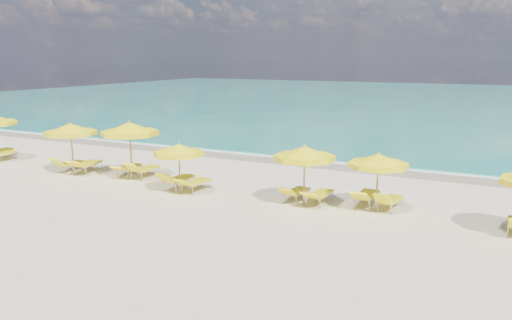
% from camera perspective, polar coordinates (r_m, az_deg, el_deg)
% --- Properties ---
extents(ground_plane, '(120.00, 120.00, 0.00)m').
position_cam_1_polar(ground_plane, '(19.75, -1.94, -4.21)').
color(ground_plane, beige).
extents(ocean, '(120.00, 80.00, 0.30)m').
position_cam_1_polar(ocean, '(65.55, 18.53, 6.43)').
color(ocean, '#157B68').
rests_on(ocean, ground).
extents(wet_sand_band, '(120.00, 2.60, 0.01)m').
position_cam_1_polar(wet_sand_band, '(26.30, 5.73, -0.20)').
color(wet_sand_band, tan).
rests_on(wet_sand_band, ground).
extents(foam_line, '(120.00, 1.20, 0.03)m').
position_cam_1_polar(foam_line, '(27.04, 6.33, 0.11)').
color(foam_line, white).
rests_on(foam_line, ground).
extents(whitecap_near, '(14.00, 0.36, 0.05)m').
position_cam_1_polar(whitecap_near, '(37.30, 2.35, 3.40)').
color(whitecap_near, white).
rests_on(whitecap_near, ground).
extents(whitecap_far, '(18.00, 0.30, 0.05)m').
position_cam_1_polar(whitecap_far, '(41.07, 24.77, 3.10)').
color(whitecap_far, white).
rests_on(whitecap_far, ground).
extents(umbrella_1, '(2.49, 2.49, 2.44)m').
position_cam_1_polar(umbrella_1, '(24.88, -20.44, 3.28)').
color(umbrella_1, tan).
rests_on(umbrella_1, ground).
extents(umbrella_2, '(3.08, 3.08, 2.63)m').
position_cam_1_polar(umbrella_2, '(22.98, -14.24, 3.43)').
color(umbrella_2, tan).
rests_on(umbrella_2, ground).
extents(umbrella_3, '(2.57, 2.57, 2.07)m').
position_cam_1_polar(umbrella_3, '(20.09, -8.80, 1.12)').
color(umbrella_3, tan).
rests_on(umbrella_3, ground).
extents(umbrella_4, '(2.99, 2.99, 2.30)m').
position_cam_1_polar(umbrella_4, '(18.24, 5.58, 0.73)').
color(umbrella_4, tan).
rests_on(umbrella_4, ground).
extents(umbrella_5, '(2.79, 2.79, 2.16)m').
position_cam_1_polar(umbrella_5, '(17.99, 13.81, -0.11)').
color(umbrella_5, tan).
rests_on(umbrella_5, ground).
extents(lounger_0_right, '(0.75, 1.93, 0.71)m').
position_cam_1_polar(lounger_0_right, '(29.63, -26.89, 0.36)').
color(lounger_0_right, '#A5A8AD').
rests_on(lounger_0_right, ground).
extents(lounger_1_left, '(0.66, 1.77, 0.84)m').
position_cam_1_polar(lounger_1_left, '(25.65, -20.51, -0.71)').
color(lounger_1_left, '#A5A8AD').
rests_on(lounger_1_left, ground).
extents(lounger_1_right, '(1.07, 2.16, 0.81)m').
position_cam_1_polar(lounger_1_right, '(25.08, -18.69, -0.79)').
color(lounger_1_right, '#A5A8AD').
rests_on(lounger_1_right, ground).
extents(lounger_2_left, '(0.95, 1.98, 0.68)m').
position_cam_1_polar(lounger_2_left, '(23.93, -14.34, -1.18)').
color(lounger_2_left, '#A5A8AD').
rests_on(lounger_2_left, ground).
extents(lounger_2_right, '(0.68, 1.92, 0.89)m').
position_cam_1_polar(lounger_2_right, '(23.34, -12.58, -1.37)').
color(lounger_2_right, '#A5A8AD').
rests_on(lounger_2_right, ground).
extents(lounger_3_left, '(0.70, 1.96, 0.90)m').
position_cam_1_polar(lounger_3_left, '(21.15, -8.82, -2.58)').
color(lounger_3_left, '#A5A8AD').
rests_on(lounger_3_left, ground).
extents(lounger_3_right, '(0.78, 1.93, 0.75)m').
position_cam_1_polar(lounger_3_right, '(20.64, -6.90, -2.93)').
color(lounger_3_right, '#A5A8AD').
rests_on(lounger_3_right, ground).
extents(lounger_4_left, '(0.71, 1.77, 0.73)m').
position_cam_1_polar(lounger_4_left, '(19.24, 4.63, -4.02)').
color(lounger_4_left, '#A5A8AD').
rests_on(lounger_4_left, ground).
extents(lounger_4_right, '(0.73, 1.91, 0.71)m').
position_cam_1_polar(lounger_4_right, '(18.90, 7.24, -4.34)').
color(lounger_4_right, '#A5A8AD').
rests_on(lounger_4_right, ground).
extents(lounger_5_left, '(0.72, 2.00, 0.82)m').
position_cam_1_polar(lounger_5_left, '(18.97, 12.49, -4.41)').
color(lounger_5_left, '#A5A8AD').
rests_on(lounger_5_left, ground).
extents(lounger_5_right, '(0.83, 1.75, 0.82)m').
position_cam_1_polar(lounger_5_right, '(18.69, 15.04, -4.86)').
color(lounger_5_right, '#A5A8AD').
rests_on(lounger_5_right, ground).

